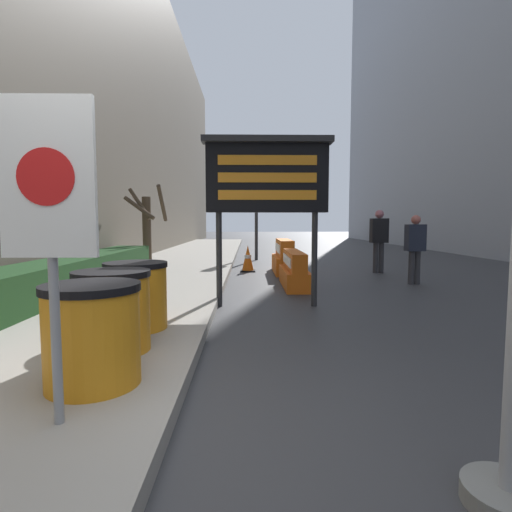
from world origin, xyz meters
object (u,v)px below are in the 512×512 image
(barrel_drum_middle, at_px, (113,311))
(jersey_barrier_orange_far, at_px, (294,271))
(pedestrian_passerby, at_px, (415,244))
(jersey_barrier_orange_near, at_px, (284,258))
(barrel_drum_back, at_px, (136,295))
(traffic_cone_near, at_px, (248,259))
(barrel_drum_foreground, at_px, (93,334))
(traffic_light_near_curb, at_px, (256,191))
(message_board, at_px, (267,178))
(pedestrian_worker, at_px, (379,236))
(warning_sign, at_px, (49,203))

(barrel_drum_middle, relative_size, jersey_barrier_orange_far, 0.39)
(pedestrian_passerby, bearing_deg, jersey_barrier_orange_far, -176.98)
(jersey_barrier_orange_near, bearing_deg, barrel_drum_middle, -107.80)
(barrel_drum_back, bearing_deg, traffic_cone_near, 78.99)
(barrel_drum_foreground, relative_size, traffic_light_near_curb, 0.22)
(barrel_drum_middle, distance_m, jersey_barrier_orange_near, 7.74)
(traffic_cone_near, bearing_deg, barrel_drum_middle, -99.82)
(message_board, bearing_deg, pedestrian_worker, 53.03)
(jersey_barrier_orange_near, xyz_separation_m, traffic_light_near_curb, (-0.72, 3.82, 2.20))
(jersey_barrier_orange_far, height_order, traffic_light_near_curb, traffic_light_near_curb)
(barrel_drum_back, distance_m, message_board, 3.03)
(barrel_drum_back, height_order, jersey_barrier_orange_near, barrel_drum_back)
(pedestrian_worker, bearing_deg, message_board, 52.16)
(barrel_drum_foreground, xyz_separation_m, traffic_cone_near, (1.20, 8.50, -0.18))
(jersey_barrier_orange_near, bearing_deg, barrel_drum_back, -109.92)
(traffic_light_near_curb, height_order, pedestrian_passerby, traffic_light_near_curb)
(barrel_drum_foreground, bearing_deg, traffic_cone_near, 81.97)
(barrel_drum_middle, relative_size, traffic_cone_near, 1.05)
(barrel_drum_back, height_order, warning_sign, warning_sign)
(barrel_drum_foreground, height_order, warning_sign, warning_sign)
(barrel_drum_back, xyz_separation_m, warning_sign, (0.14, -2.30, 0.99))
(traffic_cone_near, height_order, pedestrian_worker, pedestrian_worker)
(barrel_drum_middle, height_order, traffic_cone_near, barrel_drum_middle)
(barrel_drum_back, relative_size, traffic_cone_near, 1.05)
(warning_sign, bearing_deg, message_board, 70.44)
(barrel_drum_foreground, distance_m, traffic_cone_near, 8.59)
(traffic_light_near_curb, bearing_deg, pedestrian_worker, -48.97)
(warning_sign, xyz_separation_m, message_board, (1.52, 4.27, 0.62))
(barrel_drum_foreground, xyz_separation_m, pedestrian_worker, (4.91, 8.13, 0.49))
(traffic_cone_near, bearing_deg, jersey_barrier_orange_far, -69.42)
(barrel_drum_foreground, bearing_deg, barrel_drum_middle, 98.66)
(barrel_drum_back, distance_m, jersey_barrier_orange_far, 4.71)
(warning_sign, bearing_deg, jersey_barrier_orange_far, 70.74)
(traffic_light_near_curb, bearing_deg, pedestrian_passerby, -59.43)
(jersey_barrier_orange_near, distance_m, traffic_light_near_curb, 4.46)
(jersey_barrier_orange_far, xyz_separation_m, jersey_barrier_orange_near, (-0.00, 2.47, 0.07))
(jersey_barrier_orange_far, relative_size, jersey_barrier_orange_near, 1.02)
(jersey_barrier_orange_near, bearing_deg, pedestrian_worker, -1.69)
(message_board, distance_m, pedestrian_worker, 5.72)
(barrel_drum_foreground, distance_m, barrel_drum_back, 1.68)
(barrel_drum_foreground, bearing_deg, traffic_light_near_curb, 82.81)
(barrel_drum_foreground, bearing_deg, jersey_barrier_orange_far, 68.70)
(jersey_barrier_orange_far, relative_size, traffic_light_near_curb, 0.56)
(message_board, distance_m, pedestrian_passerby, 4.43)
(jersey_barrier_orange_near, bearing_deg, traffic_light_near_curb, 100.69)
(message_board, relative_size, jersey_barrier_orange_far, 1.39)
(barrel_drum_back, bearing_deg, pedestrian_passerby, 39.99)
(jersey_barrier_orange_far, relative_size, traffic_cone_near, 2.65)
(warning_sign, bearing_deg, barrel_drum_foreground, 91.30)
(barrel_drum_middle, xyz_separation_m, message_board, (1.66, 2.80, 1.61))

